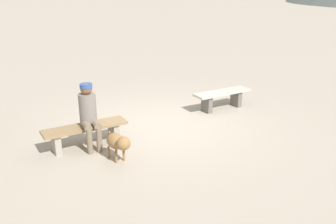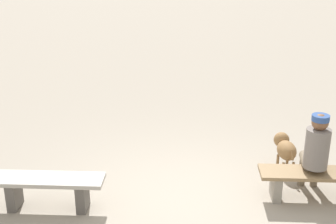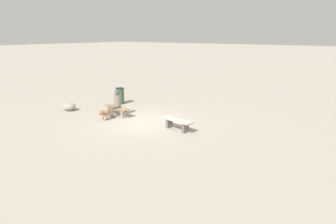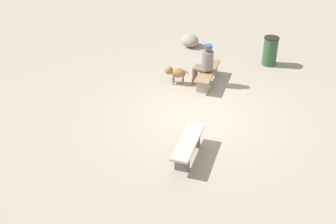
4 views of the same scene
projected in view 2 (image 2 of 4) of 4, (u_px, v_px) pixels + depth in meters
name	position (u px, v px, depth m)	size (l,w,h in m)	color
ground	(184.00, 203.00, 6.52)	(210.00, 210.00, 0.06)	#9E9384
bench_left	(47.00, 187.00, 6.24)	(1.60, 0.64, 0.47)	#605B56
bench_right	(319.00, 180.00, 6.47)	(1.72, 0.67, 0.44)	gray
seated_person	(316.00, 149.00, 6.39)	(0.42, 0.62, 1.30)	slate
dog	(285.00, 148.00, 7.32)	(0.30, 0.74, 0.55)	olive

